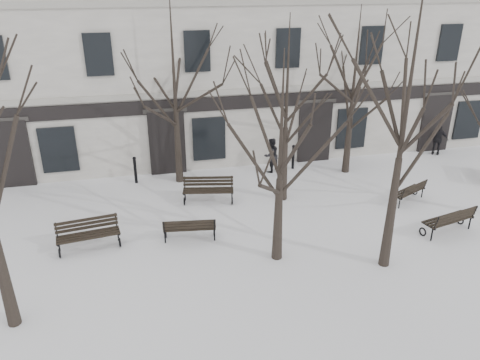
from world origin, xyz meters
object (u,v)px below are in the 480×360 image
object	(u,v)px
tree_1	(281,136)
bench_3	(208,189)
bench_2	(450,220)
bench_1	(190,228)
bench_4	(410,191)
tree_2	(408,98)
bench_0	(88,233)

from	to	relation	value
tree_1	bench_3	xyz separation A→B (m)	(-1.48, 4.50, -3.56)
tree_1	bench_2	bearing A→B (deg)	1.33
bench_1	bench_2	xyz separation A→B (m)	(8.91, -1.55, 0.05)
bench_1	bench_4	xyz separation A→B (m)	(8.91, 0.99, -0.03)
tree_1	bench_2	xyz separation A→B (m)	(6.32, 0.15, -3.57)
tree_2	bench_4	world-z (taller)	tree_2
bench_0	bench_1	xyz separation A→B (m)	(3.32, -0.25, -0.07)
tree_2	bench_0	bearing A→B (deg)	161.35
bench_4	tree_2	bearing A→B (deg)	24.84
tree_1	bench_0	bearing A→B (deg)	161.72
bench_3	bench_1	bearing A→B (deg)	-100.57
tree_2	bench_1	world-z (taller)	tree_2
tree_2	bench_0	size ratio (longest dim) A/B	4.08
bench_1	tree_1	bearing A→B (deg)	154.08
tree_1	tree_2	bearing A→B (deg)	-19.34
tree_1	bench_3	world-z (taller)	tree_1
bench_0	bench_1	size ratio (longest dim) A/B	1.14
tree_2	bench_4	xyz separation A→B (m)	(3.15, 3.80, -4.85)
bench_4	bench_2	bearing A→B (deg)	64.54
bench_3	bench_0	bearing A→B (deg)	-139.09
bench_1	bench_3	world-z (taller)	bench_3
tree_1	bench_1	world-z (taller)	tree_1
bench_0	bench_2	distance (m)	12.36
tree_1	bench_1	size ratio (longest dim) A/B	3.59
bench_3	bench_4	xyz separation A→B (m)	(7.80, -1.82, -0.09)
bench_1	bench_0	bearing A→B (deg)	3.07
bench_1	bench_2	world-z (taller)	bench_2
bench_0	tree_1	bearing A→B (deg)	-26.32
bench_1	bench_4	bearing A→B (deg)	-166.27
bench_0	bench_3	xyz separation A→B (m)	(4.42, 2.55, -0.00)
tree_2	bench_1	xyz separation A→B (m)	(-5.76, 2.81, -4.83)
bench_3	bench_4	world-z (taller)	bench_3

